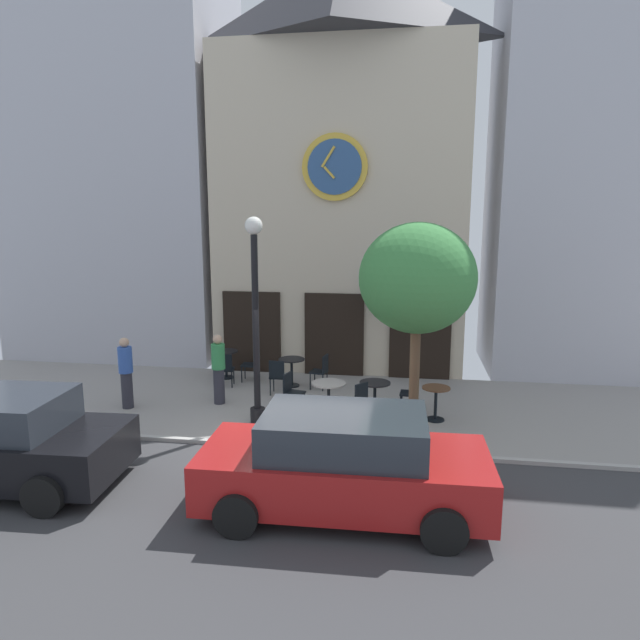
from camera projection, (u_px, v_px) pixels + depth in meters
ground_plane at (300, 459)px, 10.44m from camera, size 24.25×11.26×0.13m
clock_building at (340, 164)px, 15.94m from camera, size 7.05×3.57×11.28m
neighbor_building_left at (124, 144)px, 17.92m from camera, size 6.59×4.51×13.26m
neighbor_building_right at (619, 137)px, 15.25m from camera, size 6.46×3.43×12.98m
street_lamp at (256, 322)px, 11.71m from camera, size 0.36×0.36×4.39m
street_tree at (417, 279)px, 10.82m from camera, size 2.26×2.03×4.30m
cafe_table_near_curb at (226, 360)px, 15.44m from camera, size 0.65×0.65×0.77m
cafe_table_center at (292, 367)px, 14.72m from camera, size 0.68×0.68×0.74m
cafe_table_leftmost at (329, 391)px, 12.62m from camera, size 0.77×0.77×0.74m
cafe_table_center_right at (375, 391)px, 12.74m from camera, size 0.70×0.70×0.72m
cafe_table_center_left at (436, 399)px, 12.27m from camera, size 0.61×0.61×0.75m
cafe_chair_facing_wall at (225, 367)px, 14.63m from camera, size 0.46×0.46×0.90m
cafe_chair_near_lamp at (278, 374)px, 13.98m from camera, size 0.41×0.41×0.90m
cafe_chair_near_tree at (413, 390)px, 12.73m from camera, size 0.43×0.43×0.90m
cafe_chair_right_end at (252, 362)px, 15.15m from camera, size 0.41×0.41×0.90m
cafe_chair_under_awning at (322, 369)px, 14.46m from camera, size 0.46×0.46×0.90m
cafe_chair_mid_row at (358, 399)px, 12.14m from camera, size 0.56×0.56×0.90m
cafe_chair_by_entrance at (291, 389)px, 12.78m from camera, size 0.49×0.49×0.90m
pedestrian_blue at (126, 372)px, 12.99m from camera, size 0.42×0.42×1.67m
pedestrian_green at (218, 368)px, 13.30m from camera, size 0.34×0.34×1.67m
parked_car_red at (344, 463)px, 8.46m from camera, size 4.34×2.09×1.55m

